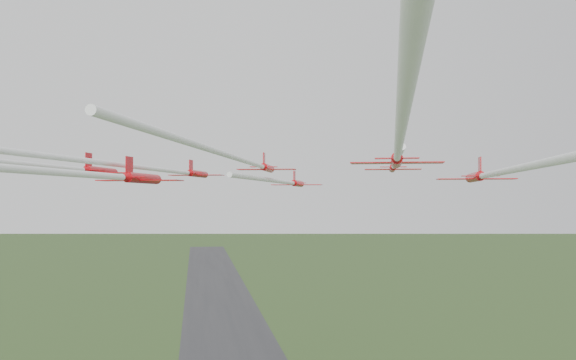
{
  "coord_description": "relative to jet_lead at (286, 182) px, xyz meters",
  "views": [
    {
      "loc": [
        -13.43,
        -95.88,
        57.29
      ],
      "look_at": [
        -0.07,
        -3.67,
        59.77
      ],
      "focal_mm": 40.0,
      "sensor_mm": 36.0,
      "label": 1
    }
  ],
  "objects": [
    {
      "name": "jet_row4_right",
      "position": [
        2.41,
        -49.2,
        1.54
      ],
      "size": [
        23.22,
        64.06,
        2.96
      ],
      "rotation": [
        0.0,
        0.0,
        -0.31
      ],
      "color": "red"
    },
    {
      "name": "runway",
      "position": [
        -0.75,
        195.69,
        -59.64
      ],
      "size": [
        38.0,
        900.0,
        0.04
      ],
      "primitive_type": "cube",
      "color": "#313133",
      "rests_on": "ground"
    },
    {
      "name": "jet_row3_right",
      "position": [
        17.15,
        -35.98,
        0.13
      ],
      "size": [
        19.45,
        55.04,
        2.89
      ],
      "rotation": [
        0.0,
        0.0,
        -0.29
      ],
      "color": "red"
    },
    {
      "name": "jet_row3_left",
      "position": [
        -31.61,
        -23.73,
        1.21
      ],
      "size": [
        20.5,
        64.99,
        2.95
      ],
      "rotation": [
        0.0,
        0.0,
        -0.26
      ],
      "color": "red"
    },
    {
      "name": "jet_row4_left",
      "position": [
        -23.93,
        -37.33,
        -0.24
      ],
      "size": [
        19.38,
        54.96,
        2.87
      ],
      "rotation": [
        0.0,
        0.0,
        -0.29
      ],
      "color": "red"
    },
    {
      "name": "jet_row2_right",
      "position": [
        12.82,
        -15.53,
        2.07
      ],
      "size": [
        16.59,
        47.01,
        2.56
      ],
      "rotation": [
        0.0,
        0.0,
        -0.29
      ],
      "color": "red"
    },
    {
      "name": "jet_row3_mid",
      "position": [
        -8.8,
        -30.49,
        1.58
      ],
      "size": [
        18.68,
        63.06,
        2.39
      ],
      "rotation": [
        0.0,
        0.0,
        -0.25
      ],
      "color": "red"
    },
    {
      "name": "jet_lead",
      "position": [
        0.0,
        0.0,
        0.0
      ],
      "size": [
        19.06,
        50.96,
        2.66
      ],
      "rotation": [
        0.0,
        0.0,
        -0.31
      ],
      "color": "red"
    },
    {
      "name": "jet_row2_left",
      "position": [
        -19.09,
        -14.48,
        1.29
      ],
      "size": [
        22.25,
        63.58,
        2.56
      ],
      "rotation": [
        0.0,
        0.0,
        -0.3
      ],
      "color": "red"
    }
  ]
}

